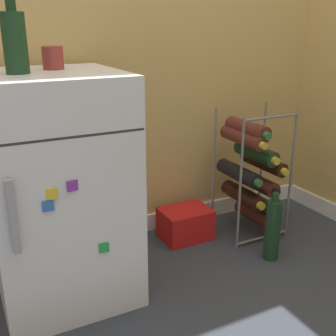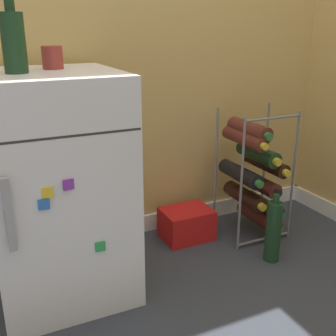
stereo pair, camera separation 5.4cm
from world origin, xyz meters
name	(u,v)px [view 2 (the right image)]	position (x,y,z in m)	size (l,w,h in m)	color
ground_plane	(204,288)	(0.00, 0.00, 0.00)	(14.00, 14.00, 0.00)	#333842
mini_fridge	(57,188)	(-0.52, 0.26, 0.44)	(0.51, 0.56, 0.88)	white
wine_rack	(254,175)	(0.46, 0.32, 0.32)	(0.32, 0.32, 0.65)	slate
soda_box	(187,224)	(0.13, 0.42, 0.08)	(0.25, 0.19, 0.16)	red
fridge_top_cup	(52,58)	(-0.48, 0.33, 0.92)	(0.08, 0.08, 0.08)	maroon
fridge_top_bottle	(14,42)	(-0.62, 0.24, 0.98)	(0.08, 0.08, 0.24)	#19381E
loose_bottle_floor	(273,231)	(0.39, 0.06, 0.15)	(0.07, 0.07, 0.33)	#19381E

